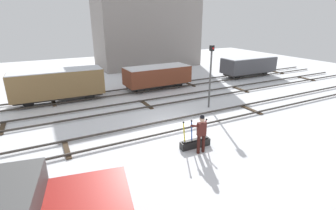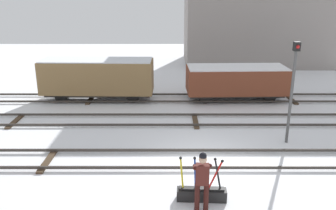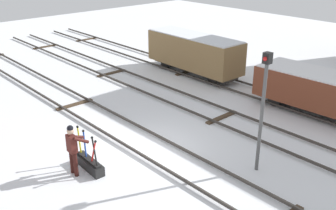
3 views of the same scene
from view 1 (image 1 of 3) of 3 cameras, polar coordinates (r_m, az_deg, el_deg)
ground_plane at (r=14.47m, az=1.59°, el=-4.90°), size 60.00×60.00×0.00m
track_main_line at (r=14.42m, az=1.60°, el=-4.49°), size 44.00×1.94×0.18m
track_siding_near at (r=17.96m, az=-4.91°, el=0.31°), size 44.00×1.94×0.18m
track_siding_far at (r=21.24m, az=-8.73°, el=3.15°), size 44.00×1.94×0.18m
switch_lever_frame at (r=12.25m, az=6.19°, el=-8.43°), size 1.53×0.43×1.45m
rail_worker at (r=11.47m, az=7.57°, el=-5.95°), size 0.55×0.71×1.86m
signal_post at (r=17.04m, az=9.68°, el=7.64°), size 0.24×0.32×4.24m
apartment_building at (r=33.05m, az=-4.88°, el=18.16°), size 12.63×6.45×10.65m
freight_car_far_end at (r=28.00m, az=17.89°, el=8.63°), size 5.94×2.18×2.04m
freight_car_near_switch at (r=19.94m, az=-23.73°, el=4.44°), size 6.38×2.04×2.39m
freight_car_back_track at (r=21.91m, az=-2.42°, el=6.70°), size 5.74×2.37×1.98m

